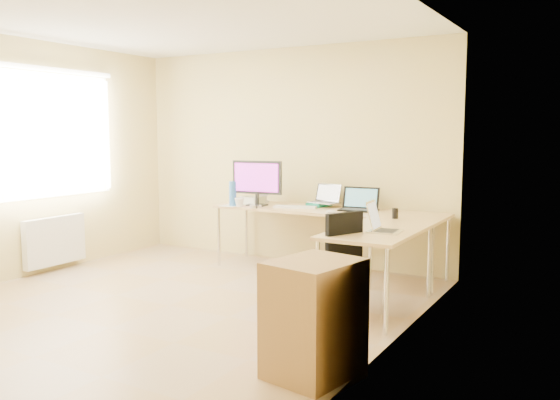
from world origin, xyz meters
The scene contains 25 objects.
floor centered at (0.00, 0.00, 0.00)m, with size 4.50×4.50×0.00m, color tan.
ceiling centered at (0.00, 0.00, 2.60)m, with size 4.50×4.50×0.00m, color white.
wall_back centered at (0.00, 2.25, 1.30)m, with size 4.50×4.50×0.00m, color #D0BD84.
wall_left centered at (-2.10, 0.00, 1.30)m, with size 4.50×4.50×0.00m, color #D0BD84.
wall_right centered at (2.10, 0.00, 1.30)m, with size 4.50×4.50×0.00m, color #D0BD84.
desk_main centered at (0.72, 1.85, 0.36)m, with size 2.65×0.70×0.73m, color tan.
desk_return centered at (1.70, 0.85, 0.36)m, with size 0.70×1.30×0.73m, color tan.
monitor centered at (-0.13, 1.74, 1.00)m, with size 0.62×0.20×0.53m, color black.
book_stack centered at (0.53, 2.05, 0.75)m, with size 0.19×0.26×0.04m, color #168A6F.
laptop_center centered at (0.60, 2.03, 0.88)m, with size 0.33×0.26×0.22m, color #B6B8C4.
laptop_black centered at (1.07, 1.91, 0.86)m, with size 0.41×0.30×0.26m, color black.
keyboard centered at (0.36, 1.77, 0.74)m, with size 0.48×0.14×0.02m, color silver.
mouse centered at (0.91, 1.55, 0.75)m, with size 0.11×0.07×0.04m, color silver.
mug centered at (-0.25, 1.55, 0.78)m, with size 0.11×0.11×0.10m, color white.
cd_stack centered at (-0.03, 1.55, 0.75)m, with size 0.14×0.14×0.03m, color silver.
water_bottle centered at (-0.35, 1.55, 0.87)m, with size 0.08×0.08×0.29m, color #2E66B5.
papers centered at (-0.38, 1.59, 0.73)m, with size 0.20×0.28×0.01m, color silver.
white_box centered at (-0.26, 1.84, 0.78)m, with size 0.25×0.18×0.09m, color white.
desk_fan centered at (-0.20, 2.05, 0.85)m, with size 0.19×0.19×0.24m, color silver.
black_cup centered at (1.62, 1.55, 0.78)m, with size 0.06×0.06×0.10m, color black.
laptop_return centered at (1.80, 0.74, 0.84)m, with size 0.26×0.32×0.22m, color silver.
office_chair centered at (1.35, 0.56, 0.50)m, with size 0.55×0.55×0.92m, color black.
cabinet centered at (1.85, -0.71, 0.36)m, with size 0.47×0.59×0.81m, color #986041.
radiator centered at (-2.03, 0.40, 0.35)m, with size 0.09×0.80×0.55m, color white.
window centered at (-2.05, 0.40, 1.55)m, with size 0.10×1.80×1.40m, color white.
Camera 1 is at (3.50, -4.02, 1.59)m, focal length 37.48 mm.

